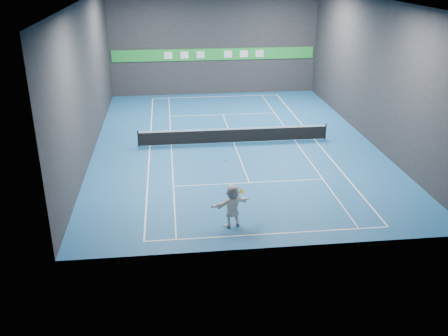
{
  "coord_description": "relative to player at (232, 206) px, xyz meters",
  "views": [
    {
      "loc": [
        -4.2,
        -30.69,
        11.28
      ],
      "look_at": [
        -1.54,
        -7.73,
        1.5
      ],
      "focal_mm": 40.0,
      "sensor_mm": 36.0,
      "label": 1
    }
  ],
  "objects": [
    {
      "name": "wall_front",
      "position": [
        1.54,
        -2.04,
        3.48
      ],
      "size": [
        18.0,
        0.1,
        9.0
      ],
      "primitive_type": "cube",
      "color": "#262629",
      "rests_on": "ground"
    },
    {
      "name": "sideline_singles_right",
      "position": [
        5.65,
        10.96,
        -1.02
      ],
      "size": [
        0.06,
        23.78,
        0.01
      ],
      "primitive_type": "cube",
      "color": "white",
      "rests_on": "ground"
    },
    {
      "name": "tennis_racket",
      "position": [
        0.29,
        0.05,
        0.67
      ],
      "size": [
        0.56,
        0.39,
        0.64
      ],
      "color": "#AC121A",
      "rests_on": "player"
    },
    {
      "name": "service_line_far",
      "position": [
        1.54,
        17.36,
        -1.02
      ],
      "size": [
        8.23,
        0.06,
        0.01
      ],
      "primitive_type": "cube",
      "color": "white",
      "rests_on": "ground"
    },
    {
      "name": "service_line_near",
      "position": [
        1.54,
        4.56,
        -1.02
      ],
      "size": [
        8.23,
        0.06,
        0.01
      ],
      "primitive_type": "cube",
      "color": "white",
      "rests_on": "ground"
    },
    {
      "name": "center_service_line",
      "position": [
        1.54,
        10.96,
        -1.02
      ],
      "size": [
        0.06,
        12.8,
        0.01
      ],
      "primitive_type": "cube",
      "color": "white",
      "rests_on": "ground"
    },
    {
      "name": "wall_right",
      "position": [
        10.54,
        10.96,
        3.48
      ],
      "size": [
        0.1,
        26.0,
        9.0
      ],
      "primitive_type": "cube",
      "color": "#262629",
      "rests_on": "ground"
    },
    {
      "name": "sideline_doubles_left",
      "position": [
        -3.95,
        10.96,
        -1.02
      ],
      "size": [
        0.08,
        23.78,
        0.01
      ],
      "primitive_type": "cube",
      "color": "white",
      "rests_on": "ground"
    },
    {
      "name": "baseline_near",
      "position": [
        1.54,
        -0.93,
        -1.02
      ],
      "size": [
        10.98,
        0.08,
        0.01
      ],
      "primitive_type": "cube",
      "color": "white",
      "rests_on": "ground"
    },
    {
      "name": "player",
      "position": [
        0.0,
        0.0,
        0.0
      ],
      "size": [
        1.98,
        1.25,
        2.04
      ],
      "primitive_type": "imported",
      "rotation": [
        0.0,
        0.0,
        3.51
      ],
      "color": "white",
      "rests_on": "ground"
    },
    {
      "name": "sponsor_banner",
      "position": [
        1.54,
        23.89,
        2.48
      ],
      "size": [
        17.64,
        0.11,
        1.0
      ],
      "color": "green",
      "rests_on": "wall_back"
    },
    {
      "name": "sideline_doubles_right",
      "position": [
        7.03,
        10.96,
        -1.02
      ],
      "size": [
        0.08,
        23.78,
        0.01
      ],
      "primitive_type": "cube",
      "color": "white",
      "rests_on": "ground"
    },
    {
      "name": "tennis_net",
      "position": [
        1.54,
        10.96,
        -0.48
      ],
      "size": [
        12.5,
        0.1,
        1.07
      ],
      "color": "black",
      "rests_on": "ground"
    },
    {
      "name": "wall_back",
      "position": [
        1.54,
        23.96,
        3.48
      ],
      "size": [
        18.0,
        0.1,
        9.0
      ],
      "primitive_type": "cube",
      "color": "#262629",
      "rests_on": "ground"
    },
    {
      "name": "sideline_singles_left",
      "position": [
        -2.57,
        10.96,
        -1.02
      ],
      "size": [
        0.06,
        23.78,
        0.01
      ],
      "primitive_type": "cube",
      "color": "white",
      "rests_on": "ground"
    },
    {
      "name": "tennis_ball",
      "position": [
        -0.29,
        0.06,
        2.16
      ],
      "size": [
        0.07,
        0.07,
        0.07
      ],
      "primitive_type": "sphere",
      "color": "#B7D523",
      "rests_on": "player"
    },
    {
      "name": "ground",
      "position": [
        1.54,
        10.96,
        -1.02
      ],
      "size": [
        26.0,
        26.0,
        0.0
      ],
      "primitive_type": "plane",
      "color": "#19558E",
      "rests_on": "ground"
    },
    {
      "name": "wall_left",
      "position": [
        -7.46,
        10.96,
        3.48
      ],
      "size": [
        0.1,
        26.0,
        9.0
      ],
      "primitive_type": "cube",
      "color": "#262629",
      "rests_on": "ground"
    },
    {
      "name": "baseline_far",
      "position": [
        1.54,
        22.85,
        -1.02
      ],
      "size": [
        10.98,
        0.08,
        0.01
      ],
      "primitive_type": "cube",
      "color": "white",
      "rests_on": "ground"
    }
  ]
}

